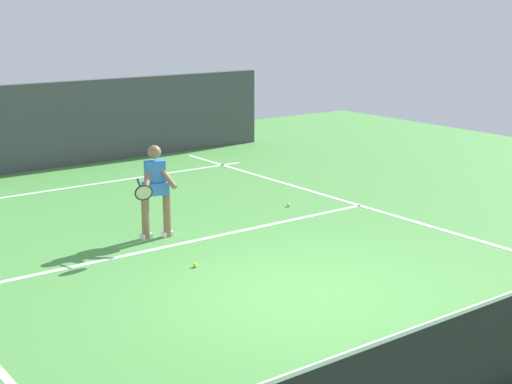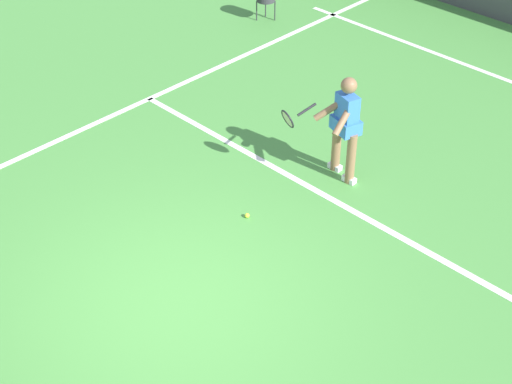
{
  "view_description": "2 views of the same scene",
  "coord_description": "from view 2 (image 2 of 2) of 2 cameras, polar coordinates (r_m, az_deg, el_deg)",
  "views": [
    {
      "loc": [
        6.01,
        7.19,
        3.72
      ],
      "look_at": [
        -0.2,
        -1.16,
        1.14
      ],
      "focal_mm": 52.6,
      "sensor_mm": 36.0,
      "label": 1
    },
    {
      "loc": [
        -5.14,
        3.9,
        6.34
      ],
      "look_at": [
        0.01,
        -1.34,
        0.87
      ],
      "focal_mm": 54.11,
      "sensor_mm": 36.0,
      "label": 2
    }
  ],
  "objects": [
    {
      "name": "ground_plane",
      "position": [
        9.05,
        -5.96,
        -8.08
      ],
      "size": [
        25.93,
        25.93,
        0.0
      ],
      "primitive_type": "plane",
      "color": "#4C9342"
    },
    {
      "name": "baseline_marking",
      "position": [
        14.0,
        18.1,
        7.85
      ],
      "size": [
        8.78,
        0.1,
        0.01
      ],
      "primitive_type": "cube",
      "color": "white",
      "rests_on": "ground"
    },
    {
      "name": "service_line_marking",
      "position": [
        10.55,
        5.52,
        -0.47
      ],
      "size": [
        7.78,
        0.1,
        0.01
      ],
      "primitive_type": "cube",
      "color": "white",
      "rests_on": "ground"
    },
    {
      "name": "tennis_player",
      "position": [
        10.54,
        6.5,
        4.99
      ],
      "size": [
        0.96,
        0.88,
        1.55
      ],
      "color": "#8C6647",
      "rests_on": "ground"
    },
    {
      "name": "tennis_ball_near",
      "position": [
        10.16,
        -0.66,
        -1.75
      ],
      "size": [
        0.07,
        0.07,
        0.07
      ],
      "primitive_type": "sphere",
      "color": "#D1E533",
      "rests_on": "ground"
    }
  ]
}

